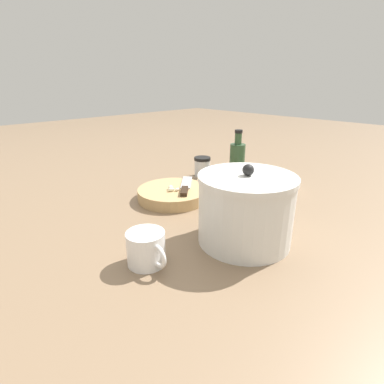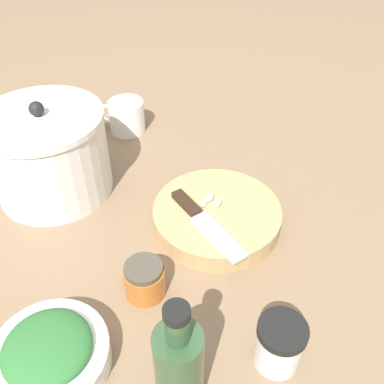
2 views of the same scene
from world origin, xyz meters
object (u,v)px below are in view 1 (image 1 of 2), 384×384
object	(u,v)px
chef_knife	(185,186)
honey_jar	(227,186)
herb_bowl	(274,183)
garlic_cloves	(172,189)
oil_bottle	(237,160)
cutting_board	(173,194)
stock_pot	(245,209)
coffee_mug	(147,248)
spice_jar	(202,167)

from	to	relation	value
chef_knife	honey_jar	xyz separation A→B (m)	(-0.14, 0.07, -0.01)
honey_jar	herb_bowl	bearing A→B (deg)	143.92
garlic_cloves	oil_bottle	bearing A→B (deg)	179.61
cutting_board	stock_pot	xyz separation A→B (m)	(0.06, 0.35, 0.07)
herb_bowl	coffee_mug	size ratio (longest dim) A/B	1.45
garlic_cloves	herb_bowl	xyz separation A→B (m)	(-0.33, 0.19, -0.01)
herb_bowl	cutting_board	bearing A→B (deg)	-32.36
herb_bowl	stock_pot	size ratio (longest dim) A/B	0.70
chef_knife	herb_bowl	distance (m)	0.33
oil_bottle	coffee_mug	bearing A→B (deg)	20.87
herb_bowl	oil_bottle	xyz separation A→B (m)	(-0.02, -0.19, 0.05)
herb_bowl	stock_pot	bearing A→B (deg)	20.98
oil_bottle	stock_pot	xyz separation A→B (m)	(0.39, 0.33, 0.01)
stock_pot	honey_jar	bearing A→B (deg)	-132.93
honey_jar	oil_bottle	xyz separation A→B (m)	(-0.16, -0.08, 0.05)
cutting_board	coffee_mug	world-z (taller)	coffee_mug
cutting_board	coffee_mug	bearing A→B (deg)	40.76
spice_jar	oil_bottle	distance (m)	0.15
stock_pot	garlic_cloves	bearing A→B (deg)	-97.34
cutting_board	garlic_cloves	size ratio (longest dim) A/B	6.10
coffee_mug	honey_jar	xyz separation A→B (m)	(-0.47, -0.16, -0.01)
spice_jar	oil_bottle	bearing A→B (deg)	118.94
herb_bowl	spice_jar	world-z (taller)	spice_jar
garlic_cloves	herb_bowl	bearing A→B (deg)	150.38
chef_knife	oil_bottle	xyz separation A→B (m)	(-0.30, -0.01, 0.04)
oil_bottle	spice_jar	bearing A→B (deg)	-61.06
garlic_cloves	stock_pot	bearing A→B (deg)	82.66
stock_pot	chef_knife	bearing A→B (deg)	-106.25
chef_knife	stock_pot	bearing A→B (deg)	-59.06
garlic_cloves	coffee_mug	world-z (taller)	coffee_mug
chef_knife	oil_bottle	distance (m)	0.30
herb_bowl	spice_jar	distance (m)	0.32
cutting_board	herb_bowl	bearing A→B (deg)	147.64
spice_jar	honey_jar	bearing A→B (deg)	67.21
garlic_cloves	spice_jar	bearing A→B (deg)	-155.42
garlic_cloves	coffee_mug	bearing A→B (deg)	40.64
oil_bottle	cutting_board	bearing A→B (deg)	-2.61
spice_jar	coffee_mug	bearing A→B (deg)	33.43
cutting_board	spice_jar	size ratio (longest dim) A/B	2.96
spice_jar	stock_pot	bearing A→B (deg)	55.15
spice_jar	honey_jar	distance (m)	0.23
oil_bottle	herb_bowl	bearing A→B (deg)	85.04
garlic_cloves	honey_jar	distance (m)	0.21
garlic_cloves	spice_jar	size ratio (longest dim) A/B	0.48
herb_bowl	honey_jar	world-z (taller)	herb_bowl
chef_knife	garlic_cloves	xyz separation A→B (m)	(0.05, -0.01, 0.00)
coffee_mug	stock_pot	bearing A→B (deg)	159.62
cutting_board	stock_pot	world-z (taller)	stock_pot
chef_knife	spice_jar	distance (m)	0.26
chef_knife	spice_jar	size ratio (longest dim) A/B	2.00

